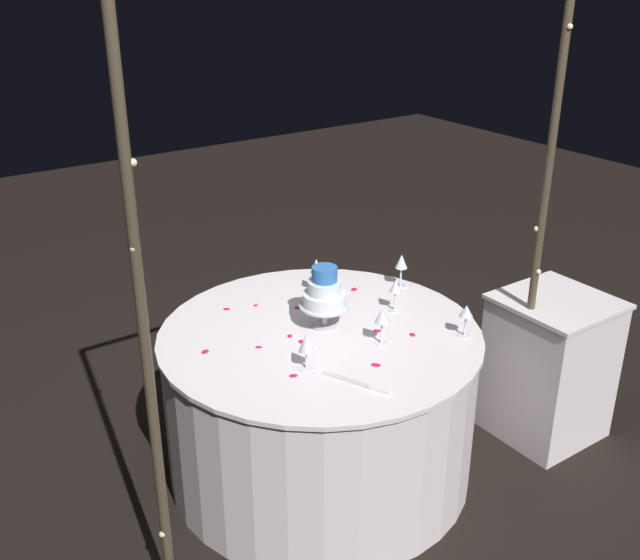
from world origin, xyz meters
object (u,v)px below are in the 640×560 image
at_px(wine_glass_1, 382,317).
at_px(wine_glass_3, 401,263).
at_px(decorative_arch, 381,195).
at_px(side_table, 549,366).
at_px(wine_glass_4, 306,345).
at_px(wine_glass_5, 316,268).
at_px(tiered_cake, 324,293).
at_px(cake_knife, 360,384).
at_px(main_table, 320,402).
at_px(wine_glass_2, 396,288).
at_px(wine_glass_0, 466,313).

relative_size(wine_glass_1, wine_glass_3, 0.98).
xyz_separation_m(decorative_arch, side_table, (-1.10, 0.01, -1.07)).
xyz_separation_m(wine_glass_3, wine_glass_4, (0.82, 0.39, -0.02)).
distance_m(decorative_arch, wine_glass_3, 1.01).
xyz_separation_m(decorative_arch, wine_glass_1, (-0.15, -0.14, -0.60)).
relative_size(wine_glass_3, wine_glass_5, 0.95).
relative_size(tiered_cake, wine_glass_1, 1.72).
bearing_deg(side_table, wine_glass_1, -9.48).
bearing_deg(cake_knife, wine_glass_3, -139.94).
distance_m(decorative_arch, main_table, 1.14).
height_order(wine_glass_3, cake_knife, wine_glass_3).
bearing_deg(decorative_arch, wine_glass_4, -34.98).
height_order(side_table, wine_glass_2, wine_glass_2).
distance_m(wine_glass_3, cake_knife, 0.95).
bearing_deg(wine_glass_4, wine_glass_2, -162.28).
relative_size(tiered_cake, wine_glass_4, 1.86).
bearing_deg(wine_glass_2, cake_knife, 38.47).
height_order(wine_glass_0, wine_glass_4, wine_glass_4).
distance_m(tiered_cake, wine_glass_3, 0.57).
xyz_separation_m(decorative_arch, wine_glass_2, (-0.40, -0.36, -0.61)).
distance_m(tiered_cake, wine_glass_2, 0.36).
bearing_deg(wine_glass_5, main_table, 57.53).
xyz_separation_m(main_table, wine_glass_0, (-0.49, 0.38, 0.47)).
bearing_deg(main_table, wine_glass_3, -164.39).
bearing_deg(wine_glass_2, wine_glass_3, -136.06).
relative_size(wine_glass_1, wine_glass_4, 1.08).
distance_m(side_table, wine_glass_4, 1.41).
xyz_separation_m(decorative_arch, tiered_cake, (-0.05, -0.41, -0.56)).
distance_m(decorative_arch, wine_glass_5, 0.96).
height_order(wine_glass_1, cake_knife, wine_glass_1).
height_order(wine_glass_5, cake_knife, wine_glass_5).
height_order(tiered_cake, wine_glass_4, tiered_cake).
height_order(wine_glass_4, wine_glass_5, wine_glass_5).
relative_size(side_table, wine_glass_0, 4.99).
relative_size(wine_glass_2, wine_glass_4, 1.01).
bearing_deg(wine_glass_0, side_table, 179.36).
height_order(decorative_arch, wine_glass_3, decorative_arch).
relative_size(wine_glass_4, cake_knife, 0.55).
xyz_separation_m(wine_glass_4, wine_glass_5, (-0.44, -0.57, 0.02)).
distance_m(side_table, wine_glass_3, 0.89).
xyz_separation_m(wine_glass_1, wine_glass_5, (-0.07, -0.58, 0.01)).
relative_size(decorative_arch, wine_glass_1, 13.59).
height_order(tiered_cake, wine_glass_1, tiered_cake).
xyz_separation_m(main_table, side_table, (-1.10, 0.39, 0.01)).
height_order(wine_glass_2, wine_glass_4, same).
height_order(decorative_arch, cake_knife, decorative_arch).
relative_size(side_table, wine_glass_5, 4.12).
xyz_separation_m(wine_glass_1, wine_glass_4, (0.37, -0.01, -0.02)).
relative_size(main_table, wine_glass_3, 8.36).
height_order(decorative_arch, wine_glass_0, decorative_arch).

